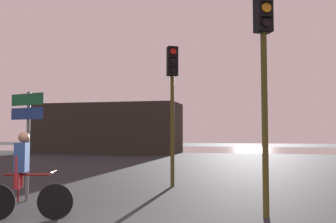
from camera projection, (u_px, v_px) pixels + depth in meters
The scene contains 6 objects.
water_strip at pixel (228, 149), 38.75m from camera, with size 80.00×16.00×0.01m, color gray.
distant_building at pixel (107, 128), 31.28m from camera, with size 12.11×4.00×4.10m, color #2D2823.
traffic_light_near_right at pixel (264, 56), 7.28m from camera, with size 0.40×0.42×4.47m.
traffic_light_center at pixel (172, 89), 11.43m from camera, with size 0.39×0.41×4.26m.
direction_sign_post at pixel (27, 125), 8.94m from camera, with size 1.06×0.36×2.60m.
cyclist at pixel (23, 175), 6.90m from camera, with size 1.64×0.64×1.62m.
Camera 1 is at (2.86, -4.99, 1.58)m, focal length 40.00 mm.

